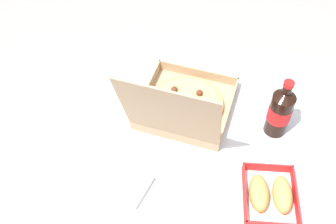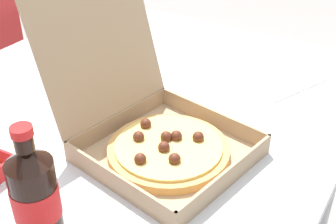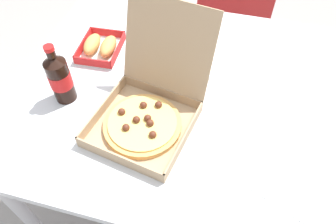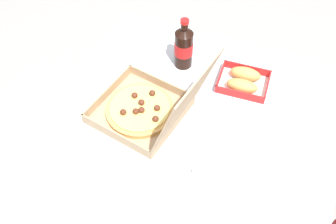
{
  "view_description": "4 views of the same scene",
  "coord_description": "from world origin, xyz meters",
  "views": [
    {
      "loc": [
        -0.16,
        0.72,
        1.81
      ],
      "look_at": [
        -0.04,
        -0.14,
        0.77
      ],
      "focal_mm": 44.45,
      "sensor_mm": 36.0,
      "label": 1
    },
    {
      "loc": [
        -0.73,
        -0.58,
        1.3
      ],
      "look_at": [
        -0.01,
        -0.14,
        0.77
      ],
      "focal_mm": 48.19,
      "sensor_mm": 36.0,
      "label": 2
    },
    {
      "loc": [
        0.13,
        -0.76,
        1.55
      ],
      "look_at": [
        -0.03,
        -0.15,
        0.77
      ],
      "focal_mm": 33.8,
      "sensor_mm": 36.0,
      "label": 3
    },
    {
      "loc": [
        0.7,
        0.23,
        1.86
      ],
      "look_at": [
        -0.09,
        -0.09,
        0.79
      ],
      "focal_mm": 42.06,
      "sensor_mm": 36.0,
      "label": 4
    }
  ],
  "objects": [
    {
      "name": "bread_side_box",
      "position": [
        -0.37,
        0.12,
        0.75
      ],
      "size": [
        0.16,
        0.2,
        0.06
      ],
      "color": "white",
      "rests_on": "dining_table"
    },
    {
      "name": "paper_menu",
      "position": [
        0.34,
        -0.28,
        0.73
      ],
      "size": [
        0.25,
        0.22,
        0.0
      ],
      "primitive_type": "cube",
      "rotation": [
        0.0,
        0.0,
        -0.4
      ],
      "color": "white",
      "rests_on": "dining_table"
    },
    {
      "name": "napkin_pile",
      "position": [
        0.04,
        0.13,
        0.74
      ],
      "size": [
        0.14,
        0.14,
        0.02
      ],
      "primitive_type": "cube",
      "rotation": [
        0.0,
        0.0,
        -0.34
      ],
      "color": "white",
      "rests_on": "dining_table"
    },
    {
      "name": "cola_bottle",
      "position": [
        -0.4,
        -0.14,
        0.82
      ],
      "size": [
        0.07,
        0.07,
        0.22
      ],
      "color": "black",
      "rests_on": "dining_table"
    },
    {
      "name": "dining_table",
      "position": [
        0.0,
        0.0,
        0.66
      ],
      "size": [
        1.23,
        1.03,
        0.73
      ],
      "color": "silver",
      "rests_on": "ground_plane"
    },
    {
      "name": "pizza_box_open",
      "position": [
        -0.09,
        -0.16,
        0.77
      ],
      "size": [
        0.36,
        0.43,
        0.33
      ],
      "color": "tan",
      "rests_on": "dining_table"
    },
    {
      "name": "ground_plane",
      "position": [
        0.0,
        0.0,
        0.0
      ],
      "size": [
        10.0,
        10.0,
        0.0
      ],
      "primitive_type": "plane",
      "color": "gray"
    },
    {
      "name": "chair",
      "position": [
        0.08,
        0.75,
        0.48
      ],
      "size": [
        0.44,
        0.44,
        0.83
      ],
      "color": "red",
      "rests_on": "ground_plane"
    }
  ]
}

